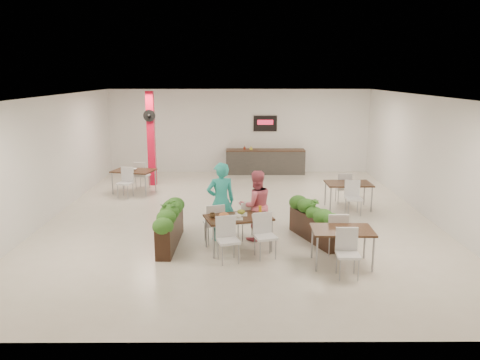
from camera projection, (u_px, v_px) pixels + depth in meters
name	position (u px, v px, depth m)	size (l,w,h in m)	color
ground	(240.00, 217.00, 12.54)	(12.00, 12.00, 0.00)	beige
room_shell	(240.00, 143.00, 12.10)	(10.10, 12.10, 3.22)	white
red_column	(151.00, 138.00, 15.86)	(0.40, 0.41, 3.20)	red
service_counter	(265.00, 161.00, 17.95)	(3.00, 0.64, 2.20)	#312E2B
main_table	(238.00, 222.00, 10.09)	(1.64, 1.90, 0.92)	black
diner_man	(221.00, 201.00, 10.67)	(0.66, 0.43, 1.82)	#2AB6A9
diner_woman	(256.00, 205.00, 10.69)	(0.79, 0.62, 1.63)	#EC697F
planter_left	(170.00, 223.00, 10.38)	(0.44, 2.04, 1.07)	black
planter_right	(314.00, 220.00, 10.68)	(0.96, 1.77, 0.98)	black
side_table_a	(134.00, 174.00, 14.99)	(1.45, 1.67, 0.92)	black
side_table_b	(348.00, 187.00, 13.22)	(1.28, 1.63, 0.92)	black
side_table_c	(342.00, 235.00, 9.28)	(1.22, 1.63, 0.92)	black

